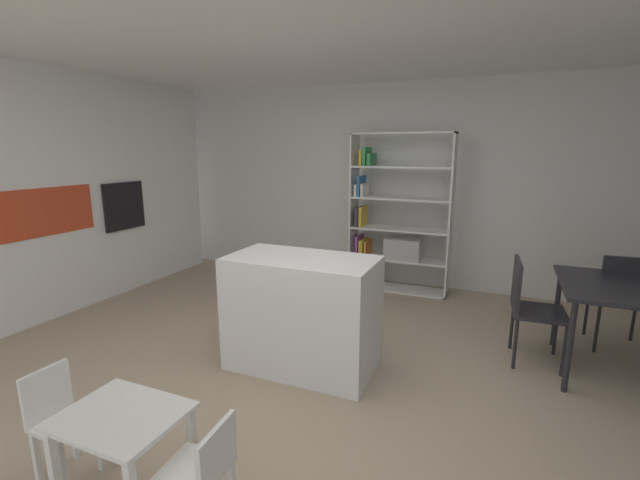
# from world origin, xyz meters

# --- Properties ---
(ground_plane) EXTENTS (10.31, 10.31, 0.00)m
(ground_plane) POSITION_xyz_m (0.00, 0.00, 0.00)
(ground_plane) COLOR tan
(ceiling_slab) EXTENTS (7.49, 5.85, 0.06)m
(ceiling_slab) POSITION_xyz_m (0.00, 0.00, 2.63)
(ceiling_slab) COLOR white
(ceiling_slab) RESTS_ON ground_plane
(back_partition) EXTENTS (7.49, 0.06, 2.60)m
(back_partition) POSITION_xyz_m (0.00, 2.89, 1.30)
(back_partition) COLOR silver
(back_partition) RESTS_ON ground_plane
(tall_cabinet_run_left) EXTENTS (0.61, 5.27, 2.60)m
(tall_cabinet_run_left) POSITION_xyz_m (-3.38, 0.00, 1.30)
(tall_cabinet_run_left) COLOR white
(tall_cabinet_run_left) RESTS_ON ground_plane
(cabinet_niche_splashback) EXTENTS (0.01, 1.14, 0.49)m
(cabinet_niche_splashback) POSITION_xyz_m (-3.07, 0.17, 1.14)
(cabinet_niche_splashback) COLOR #CC4223
(cabinet_niche_splashback) RESTS_ON ground_plane
(built_in_oven) EXTENTS (0.06, 0.58, 0.58)m
(built_in_oven) POSITION_xyz_m (-3.05, 1.18, 1.09)
(built_in_oven) COLOR black
(built_in_oven) RESTS_ON ground_plane
(kitchen_island) EXTENTS (1.19, 0.64, 0.93)m
(kitchen_island) POSITION_xyz_m (-0.20, 0.28, 0.47)
(kitchen_island) COLOR white
(kitchen_island) RESTS_ON ground_plane
(open_bookshelf) EXTENTS (1.24, 0.35, 1.97)m
(open_bookshelf) POSITION_xyz_m (0.00, 2.55, 0.87)
(open_bookshelf) COLOR white
(open_bookshelf) RESTS_ON ground_plane
(child_table) EXTENTS (0.59, 0.47, 0.50)m
(child_table) POSITION_xyz_m (-0.42, -1.33, 0.41)
(child_table) COLOR white
(child_table) RESTS_ON ground_plane
(child_chair_left) EXTENTS (0.27, 0.27, 0.62)m
(child_chair_left) POSITION_xyz_m (-0.90, -1.33, 0.35)
(child_chair_left) COLOR white
(child_chair_left) RESTS_ON ground_plane
(child_chair_right) EXTENTS (0.31, 0.31, 0.58)m
(child_chair_right) POSITION_xyz_m (0.06, -1.33, 0.33)
(child_chair_right) COLOR white
(child_chair_right) RESTS_ON ground_plane
(dining_chair_island_side) EXTENTS (0.44, 0.47, 0.88)m
(dining_chair_island_side) POSITION_xyz_m (1.50, 1.12, 0.53)
(dining_chair_island_side) COLOR #232328
(dining_chair_island_side) RESTS_ON ground_plane
(dining_chair_far) EXTENTS (0.47, 0.47, 0.89)m
(dining_chair_far) POSITION_xyz_m (2.28, 1.63, 0.54)
(dining_chair_far) COLOR #232328
(dining_chair_far) RESTS_ON ground_plane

